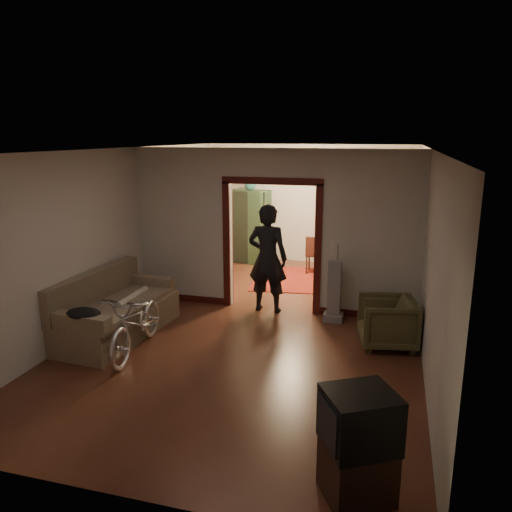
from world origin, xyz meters
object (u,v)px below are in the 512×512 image
at_px(bicycle, 137,322).
at_px(locker, 250,227).
at_px(desk, 345,255).
at_px(armchair, 387,322).
at_px(sofa, 117,305).
at_px(person, 268,258).

height_order(bicycle, locker, locker).
xyz_separation_m(bicycle, desk, (2.39, 5.27, -0.11)).
height_order(armchair, desk, armchair).
height_order(sofa, person, person).
distance_m(sofa, armchair, 4.05).
distance_m(sofa, locker, 4.97).
height_order(bicycle, person, person).
xyz_separation_m(armchair, desk, (-1.01, 4.11, -0.03)).
xyz_separation_m(sofa, person, (1.94, 1.68, 0.45)).
relative_size(sofa, desk, 2.38).
bearing_deg(person, desk, -106.19).
height_order(bicycle, desk, bicycle).
xyz_separation_m(locker, desk, (2.28, -0.10, -0.54)).
bearing_deg(person, armchair, 156.66).
bearing_deg(sofa, armchair, 14.15).
relative_size(locker, desk, 1.94).
relative_size(armchair, locker, 0.46).
height_order(locker, desk, locker).
relative_size(armchair, person, 0.42).
xyz_separation_m(armchair, person, (-2.05, 0.97, 0.58)).
bearing_deg(bicycle, desk, 58.81).
bearing_deg(armchair, bicycle, -81.80).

